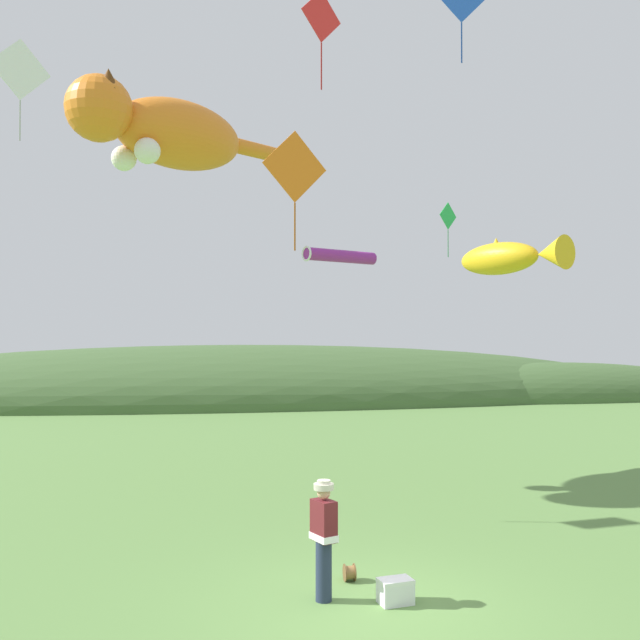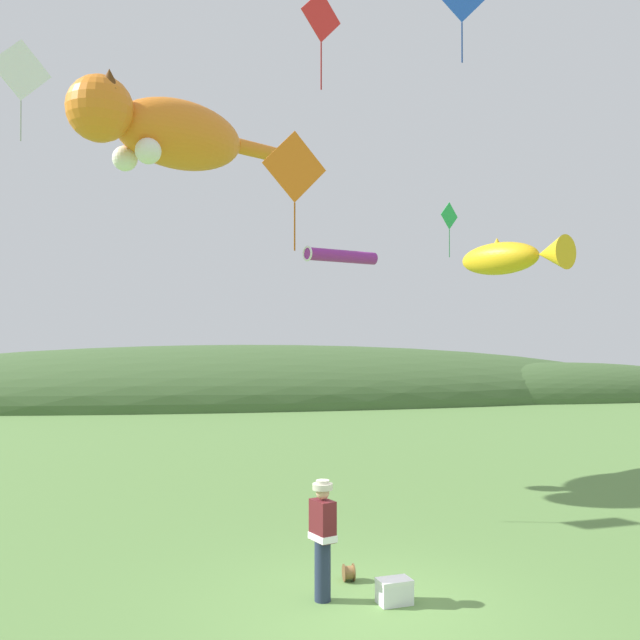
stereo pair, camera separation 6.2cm
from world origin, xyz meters
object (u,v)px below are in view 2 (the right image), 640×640
kite_giant_cat (164,132)px  kite_diamond_green (449,217)px  kite_tube_streamer (341,256)px  kite_diamond_orange (295,168)px  kite_diamond_red (321,18)px  kite_fish_windsock (510,257)px  festival_attendant (323,536)px  kite_spool (349,573)px  kite_diamond_white (21,70)px  picnic_cooler (394,591)px

kite_giant_cat → kite_diamond_green: bearing=15.5°
kite_tube_streamer → kite_diamond_orange: kite_diamond_orange is taller
kite_diamond_red → kite_diamond_green: bearing=56.8°
kite_fish_windsock → kite_diamond_red: kite_diamond_red is taller
kite_diamond_orange → kite_diamond_red: bearing=1.6°
festival_attendant → kite_diamond_red: size_ratio=0.94×
festival_attendant → kite_spool: 1.24m
kite_spool → kite_diamond_orange: 7.22m
kite_fish_windsock → kite_diamond_orange: (-5.88, -3.47, 1.21)m
festival_attendant → kite_diamond_white: bearing=133.2°
festival_attendant → picnic_cooler: (1.01, -0.29, -0.77)m
kite_spool → kite_tube_streamer: kite_tube_streamer is taller
festival_attendant → kite_giant_cat: size_ratio=0.29×
kite_giant_cat → kite_tube_streamer: kite_giant_cat is taller
kite_giant_cat → kite_tube_streamer: (4.94, 0.60, -3.19)m
festival_attendant → kite_giant_cat: kite_giant_cat is taller
kite_fish_windsock → kite_tube_streamer: bearing=137.0°
picnic_cooler → kite_diamond_red: 10.21m
picnic_cooler → kite_diamond_white: size_ratio=0.24×
kite_giant_cat → kite_diamond_green: (8.90, 2.47, -1.64)m
kite_tube_streamer → kite_diamond_white: bearing=-155.8°
kite_tube_streamer → kite_diamond_green: 4.64m
festival_attendant → kite_diamond_green: 14.66m
kite_giant_cat → kite_diamond_orange: (2.69, -6.26, -2.30)m
kite_tube_streamer → kite_diamond_red: size_ratio=1.25×
kite_giant_cat → kite_diamond_green: 9.38m
kite_spool → kite_fish_windsock: kite_fish_windsock is taller
kite_diamond_orange → kite_tube_streamer: bearing=71.8°
kite_spool → kite_diamond_white: 12.61m
kite_diamond_white → picnic_cooler: bearing=-43.4°
picnic_cooler → kite_giant_cat: (-3.76, 9.28, 9.16)m
kite_giant_cat → kite_spool: bearing=-68.2°
festival_attendant → kite_diamond_white: kite_diamond_white is taller
kite_tube_streamer → kite_diamond_orange: (-2.25, -6.86, 0.89)m
kite_fish_windsock → kite_diamond_red: bearing=-147.3°
kite_spool → kite_diamond_white: bearing=139.7°
kite_spool → kite_diamond_green: 14.26m
kite_diamond_orange → kite_diamond_green: bearing=54.6°
kite_fish_windsock → kite_diamond_white: size_ratio=1.38×
festival_attendant → kite_diamond_orange: bearing=91.1°
picnic_cooler → kite_fish_windsock: bearing=53.4°
kite_spool → kite_diamond_green: bearing=62.4°
picnic_cooler → kite_diamond_white: (-6.70, 6.33, 9.55)m
festival_attendant → kite_tube_streamer: bearing=77.1°
kite_fish_windsock → kite_diamond_white: (-11.52, -0.16, 3.90)m
picnic_cooler → kite_giant_cat: kite_giant_cat is taller
kite_diamond_orange → kite_diamond_white: bearing=149.6°
kite_spool → kite_fish_windsock: bearing=46.0°
kite_diamond_white → kite_tube_streamer: bearing=24.2°
kite_tube_streamer → kite_diamond_red: bearing=-104.3°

